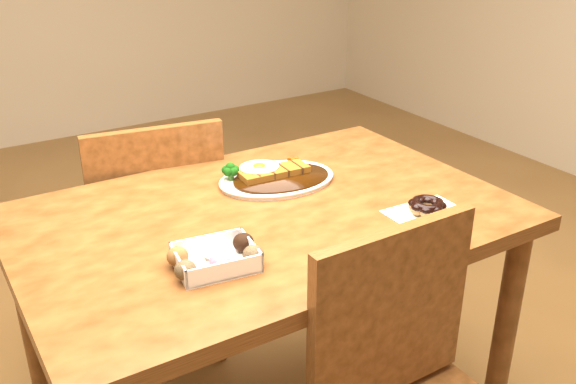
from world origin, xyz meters
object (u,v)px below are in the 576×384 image
donut_box (216,257)px  pon_de_ring (427,207)px  chair_far (155,233)px  table (267,247)px  katsu_curry_plate (274,177)px

donut_box → pon_de_ring: (0.55, -0.05, -0.00)m
pon_de_ring → chair_far: bearing=120.1°
pon_de_ring → table: bearing=146.5°
donut_box → katsu_curry_plate: bearing=43.6°
katsu_curry_plate → pon_de_ring: (0.22, -0.36, 0.00)m
chair_far → katsu_curry_plate: bearing=128.3°
chair_far → katsu_curry_plate: 0.53m
katsu_curry_plate → pon_de_ring: katsu_curry_plate is taller
katsu_curry_plate → chair_far: bearing=119.3°
table → katsu_curry_plate: katsu_curry_plate is taller
chair_far → pon_de_ring: chair_far is taller
table → chair_far: size_ratio=1.38×
chair_far → donut_box: size_ratio=4.39×
table → katsu_curry_plate: size_ratio=3.52×
katsu_curry_plate → pon_de_ring: 0.42m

